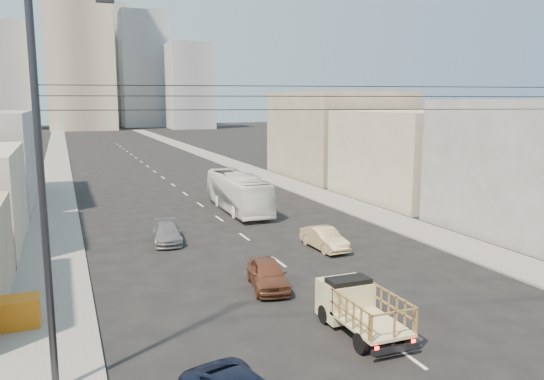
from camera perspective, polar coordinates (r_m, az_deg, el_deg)
sidewalk_left at (r=82.85m, az=-22.15°, el=2.68°), size 3.50×180.00×0.12m
sidewalk_right at (r=85.88m, az=-6.27°, el=3.53°), size 3.50×180.00×0.12m
lane_dashes at (r=66.86m, az=-12.10°, el=1.66°), size 0.15×104.00×0.01m
flatbed_pickup at (r=21.18m, az=9.35°, el=-12.10°), size 1.95×4.41×1.90m
city_bus at (r=43.48m, az=-3.68°, el=-0.22°), size 2.86×11.10×3.07m
sedan_brown at (r=25.67m, az=-0.47°, el=-9.04°), size 2.30×4.24×1.37m
sedan_tan at (r=32.38m, az=5.65°, el=-5.21°), size 1.56×4.05×1.32m
sedan_grey at (r=34.39m, az=-11.22°, el=-4.56°), size 2.23×4.38×1.22m
streetlamp_left at (r=16.56m, az=-23.17°, el=0.37°), size 2.36×0.25×12.00m
overhead_wires at (r=17.64m, az=16.69°, el=9.51°), size 23.01×5.02×0.72m
crate_stack at (r=23.54m, az=-25.93°, el=-11.77°), size 1.80×1.20×1.14m
bldg_right_near at (r=40.10m, az=26.77°, el=2.24°), size 10.00×12.00×9.00m
bldg_right_mid at (r=50.77m, az=15.27°, el=3.66°), size 11.00×14.00×8.00m
bldg_right_far at (r=64.40m, az=7.09°, el=5.97°), size 12.00×16.00×10.00m
high_rise_tower at (r=183.73m, az=-20.12°, el=15.51°), size 20.00×20.00×60.00m
midrise_ne at (r=199.80m, az=-13.63°, el=12.40°), size 16.00×16.00×40.00m
midrise_nw at (r=193.15m, az=-26.64°, el=10.90°), size 15.00×15.00×34.00m
midrise_back at (r=213.46m, az=-17.51°, el=12.56°), size 18.00×18.00×44.00m
midrise_east at (r=182.10m, az=-8.83°, el=10.97°), size 14.00×14.00×28.00m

